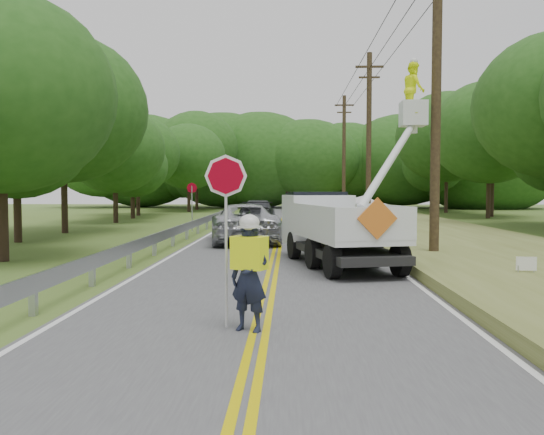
{
  "coord_description": "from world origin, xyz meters",
  "views": [
    {
      "loc": [
        0.47,
        -8.83,
        2.28
      ],
      "look_at": [
        0.0,
        6.0,
        1.5
      ],
      "focal_mm": 37.33,
      "sensor_mm": 36.0,
      "label": 1
    }
  ],
  "objects": [
    {
      "name": "suv_silver",
      "position": [
        -1.44,
        14.56,
        0.82
      ],
      "size": [
        3.43,
        6.09,
        1.6
      ],
      "primitive_type": "imported",
      "rotation": [
        0.0,
        0.0,
        3.28
      ],
      "color": "#AEB0B5",
      "rests_on": "road"
    },
    {
      "name": "yard_sign",
      "position": [
        6.02,
        4.53,
        0.47
      ],
      "size": [
        0.46,
        0.09,
        0.66
      ],
      "color": "white",
      "rests_on": "ground"
    },
    {
      "name": "guardrail",
      "position": [
        -4.02,
        14.91,
        0.55
      ],
      "size": [
        0.18,
        48.0,
        0.77
      ],
      "color": "#A4A8AD",
      "rests_on": "ground"
    },
    {
      "name": "ground",
      "position": [
        0.0,
        0.0,
        0.0
      ],
      "size": [
        140.0,
        140.0,
        0.0
      ],
      "primitive_type": "plane",
      "color": "#4B621F",
      "rests_on": "ground"
    },
    {
      "name": "utility_poles",
      "position": [
        5.0,
        17.02,
        5.27
      ],
      "size": [
        1.6,
        43.3,
        10.0
      ],
      "color": "black",
      "rests_on": "ground"
    },
    {
      "name": "treeline_right",
      "position": [
        15.53,
        25.4,
        6.28
      ],
      "size": [
        11.1,
        55.61,
        11.04
      ],
      "color": "#332319",
      "rests_on": "ground"
    },
    {
      "name": "bucket_truck",
      "position": [
        1.93,
        8.48,
        1.44
      ],
      "size": [
        4.49,
        6.44,
        6.14
      ],
      "color": "black",
      "rests_on": "road"
    },
    {
      "name": "stop_sign_permanent",
      "position": [
        -4.64,
        20.5,
        1.7
      ],
      "size": [
        0.54,
        0.1,
        2.55
      ],
      "color": "#A4A8AD",
      "rests_on": "ground"
    },
    {
      "name": "suv_darkgrey",
      "position": [
        -1.53,
        26.58,
        0.77
      ],
      "size": [
        2.29,
        5.25,
        1.5
      ],
      "primitive_type": "imported",
      "rotation": [
        0.0,
        0.0,
        3.18
      ],
      "color": "#313338",
      "rests_on": "road"
    },
    {
      "name": "tall_grass_verge",
      "position": [
        7.1,
        14.0,
        0.15
      ],
      "size": [
        7.0,
        96.0,
        0.3
      ],
      "primitive_type": "cube",
      "color": "brown",
      "rests_on": "ground"
    },
    {
      "name": "flagger",
      "position": [
        -0.18,
        -0.02,
        1.02
      ],
      "size": [
        1.1,
        0.63,
        2.79
      ],
      "color": "#191E33",
      "rests_on": "road"
    },
    {
      "name": "treeline_left",
      "position": [
        -10.2,
        29.47,
        5.44
      ],
      "size": [
        10.67,
        55.64,
        10.27
      ],
      "color": "#332319",
      "rests_on": "ground"
    },
    {
      "name": "treeline_horizon",
      "position": [
        1.8,
        56.11,
        5.5
      ],
      "size": [
        57.25,
        15.68,
        12.62
      ],
      "color": "#204C15",
      "rests_on": "ground"
    },
    {
      "name": "road",
      "position": [
        0.0,
        14.0,
        0.01
      ],
      "size": [
        7.2,
        96.0,
        0.03
      ],
      "color": "#47474A",
      "rests_on": "ground"
    }
  ]
}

